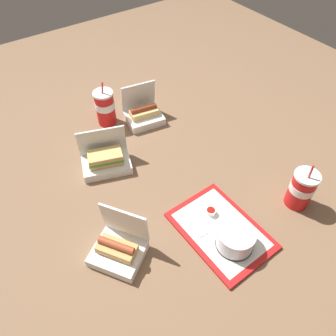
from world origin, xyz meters
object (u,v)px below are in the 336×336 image
Objects in this scene: food_tray at (221,230)px; soda_cup_right at (302,189)px; clamshell_hotdog_corner at (143,114)px; ketchup_cup at (211,212)px; soda_cup_corner at (106,107)px; clamshell_hotdog_front at (119,249)px; cake_container at (236,239)px; clamshell_sandwich_right at (106,160)px; plastic_fork at (230,214)px.

soda_cup_right reaches higher than food_tray.
ketchup_cup is at bearing -8.75° from clamshell_hotdog_corner.
soda_cup_corner is (-0.89, -0.38, 0.01)m from soda_cup_right.
ketchup_cup is 0.17× the size of clamshell_hotdog_front.
clamshell_sandwich_right is at bearing -162.67° from cake_container.
plastic_fork is 0.46× the size of clamshell_sandwich_right.
soda_cup_corner is at bearing 155.16° from clamshell_hotdog_front.
clamshell_sandwich_right is (-0.51, -0.27, 0.03)m from plastic_fork.
soda_cup_right is 0.95× the size of soda_cup_corner.
clamshell_hotdog_corner is at bearing 58.52° from soda_cup_corner.
cake_container is at bearing -24.27° from plastic_fork.
cake_container is 0.41m from clamshell_hotdog_front.
clamshell_hotdog_corner is (-0.64, 0.10, 0.02)m from ketchup_cup.
food_tray is 0.57m from clamshell_sandwich_right.
plastic_fork is 0.47× the size of clamshell_hotdog_front.
clamshell_hotdog_corner is (-0.59, 0.47, -0.00)m from clamshell_hotdog_front.
clamshell_sandwich_right is at bearing -140.08° from plastic_fork.
plastic_fork is at bearing 112.12° from food_tray.
ketchup_cup is at bearing 173.82° from cake_container.
soda_cup_right is at bearing 15.86° from clamshell_hotdog_corner.
soda_cup_corner is at bearing -177.05° from food_tray.
soda_cup_right is at bearing 23.18° from soda_cup_corner.
soda_cup_right is at bearing 81.07° from plastic_fork.
clamshell_sandwich_right is at bearing -28.79° from soda_cup_corner.
clamshell_hotdog_corner reaches higher than plastic_fork.
clamshell_hotdog_corner reaches higher than clamshell_sandwich_right.
clamshell_sandwich_right is at bearing -138.90° from soda_cup_right.
cake_container is at bearing 17.33° from clamshell_sandwich_right.
clamshell_hotdog_front reaches higher than clamshell_sandwich_right.
food_tray is 2.77× the size of cake_container.
cake_container is 0.34m from soda_cup_right.
food_tray is at bearing -9.98° from ketchup_cup.
soda_cup_right reaches higher than clamshell_hotdog_front.
soda_cup_corner reaches higher than plastic_fork.
plastic_fork is at bearing 52.21° from ketchup_cup.
cake_container reaches higher than plastic_fork.
cake_container is 0.56× the size of clamshell_sandwich_right.
ketchup_cup is at bearing -114.58° from soda_cup_right.
soda_cup_right reaches higher than ketchup_cup.
soda_cup_right is at bearing 90.59° from cake_container.
clamshell_hotdog_front is 0.97× the size of soda_cup_corner.
food_tray is at bearing -101.88° from soda_cup_right.
clamshell_sandwich_right is (-0.40, 0.16, 0.00)m from clamshell_hotdog_front.
clamshell_hotdog_front is at bearing -110.65° from food_tray.
plastic_fork is 0.45m from clamshell_hotdog_front.
soda_cup_corner is (-0.82, -0.04, 0.09)m from food_tray.
soda_cup_right reaches higher than plastic_fork.
plastic_fork is (0.05, 0.06, -0.01)m from ketchup_cup.
plastic_fork is (-0.03, 0.07, 0.01)m from food_tray.
clamshell_hotdog_corner is at bearing 171.25° from ketchup_cup.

